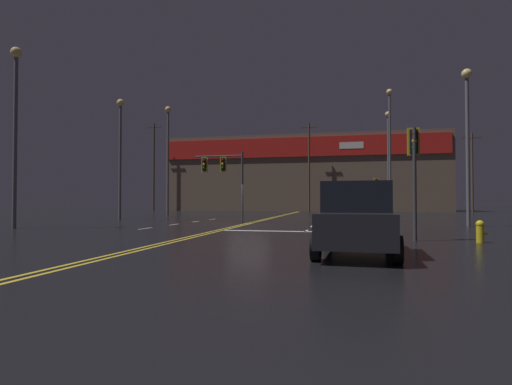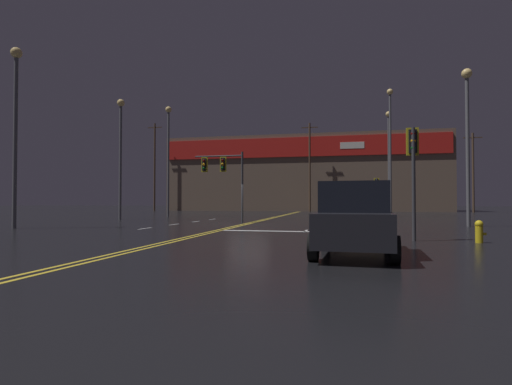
{
  "view_description": "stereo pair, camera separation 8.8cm",
  "coord_description": "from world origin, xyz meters",
  "px_view_note": "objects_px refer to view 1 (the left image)",
  "views": [
    {
      "loc": [
        5.75,
        -24.22,
        1.39
      ],
      "look_at": [
        0.0,
        2.47,
        2.0
      ],
      "focal_mm": 28.0,
      "sensor_mm": 36.0,
      "label": 1
    },
    {
      "loc": [
        5.84,
        -24.2,
        1.39
      ],
      "look_at": [
        0.0,
        2.47,
        2.0
      ],
      "focal_mm": 28.0,
      "sensor_mm": 36.0,
      "label": 2
    }
  ],
  "objects_px": {
    "streetlight_near_right": "(168,147)",
    "streetlight_far_right": "(467,125)",
    "traffic_signal_median": "(222,170)",
    "streetlight_median_approach": "(388,150)",
    "traffic_signal_corner_northeast": "(376,189)",
    "parked_car": "(357,218)",
    "streetlight_near_left": "(120,142)",
    "traffic_signal_corner_southeast": "(414,157)",
    "fire_hydrant": "(480,231)",
    "streetlight_far_left": "(390,137)",
    "streetlight_far_median": "(16,112)"
  },
  "relations": [
    {
      "from": "streetlight_far_left",
      "to": "streetlight_far_median",
      "type": "bearing_deg",
      "value": -134.68
    },
    {
      "from": "streetlight_far_right",
      "to": "fire_hydrant",
      "type": "relative_size",
      "value": 11.62
    },
    {
      "from": "streetlight_far_right",
      "to": "streetlight_far_median",
      "type": "relative_size",
      "value": 0.94
    },
    {
      "from": "streetlight_near_left",
      "to": "streetlight_near_right",
      "type": "distance_m",
      "value": 6.75
    },
    {
      "from": "traffic_signal_median",
      "to": "streetlight_far_left",
      "type": "xyz_separation_m",
      "value": [
        12.05,
        13.34,
        3.83
      ]
    },
    {
      "from": "streetlight_far_right",
      "to": "fire_hydrant",
      "type": "height_order",
      "value": "streetlight_far_right"
    },
    {
      "from": "streetlight_median_approach",
      "to": "streetlight_far_median",
      "type": "bearing_deg",
      "value": -130.22
    },
    {
      "from": "streetlight_median_approach",
      "to": "streetlight_far_median",
      "type": "relative_size",
      "value": 1.13
    },
    {
      "from": "traffic_signal_corner_southeast",
      "to": "parked_car",
      "type": "relative_size",
      "value": 0.91
    },
    {
      "from": "streetlight_far_left",
      "to": "parked_car",
      "type": "xyz_separation_m",
      "value": [
        -3.97,
        -27.61,
        -6.36
      ]
    },
    {
      "from": "streetlight_near_right",
      "to": "streetlight_median_approach",
      "type": "height_order",
      "value": "streetlight_median_approach"
    },
    {
      "from": "streetlight_near_left",
      "to": "streetlight_median_approach",
      "type": "relative_size",
      "value": 0.87
    },
    {
      "from": "streetlight_median_approach",
      "to": "streetlight_far_right",
      "type": "height_order",
      "value": "streetlight_median_approach"
    },
    {
      "from": "traffic_signal_corner_northeast",
      "to": "streetlight_median_approach",
      "type": "bearing_deg",
      "value": 77.69
    },
    {
      "from": "streetlight_far_right",
      "to": "parked_car",
      "type": "bearing_deg",
      "value": -115.97
    },
    {
      "from": "streetlight_near_right",
      "to": "traffic_signal_corner_northeast",
      "type": "bearing_deg",
      "value": -1.09
    },
    {
      "from": "traffic_signal_corner_southeast",
      "to": "parked_car",
      "type": "distance_m",
      "value": 5.08
    },
    {
      "from": "streetlight_median_approach",
      "to": "parked_car",
      "type": "xyz_separation_m",
      "value": [
        -4.25,
        -31.5,
        -5.69
      ]
    },
    {
      "from": "traffic_signal_median",
      "to": "streetlight_near_right",
      "type": "xyz_separation_m",
      "value": [
        -7.92,
        8.94,
        2.94
      ]
    },
    {
      "from": "traffic_signal_median",
      "to": "parked_car",
      "type": "bearing_deg",
      "value": -60.48
    },
    {
      "from": "streetlight_far_left",
      "to": "streetlight_far_right",
      "type": "relative_size",
      "value": 1.34
    },
    {
      "from": "streetlight_median_approach",
      "to": "streetlight_far_left",
      "type": "relative_size",
      "value": 0.89
    },
    {
      "from": "traffic_signal_median",
      "to": "streetlight_far_left",
      "type": "relative_size",
      "value": 0.39
    },
    {
      "from": "fire_hydrant",
      "to": "traffic_signal_corner_northeast",
      "type": "bearing_deg",
      "value": 95.4
    },
    {
      "from": "traffic_signal_median",
      "to": "streetlight_median_approach",
      "type": "height_order",
      "value": "streetlight_median_approach"
    },
    {
      "from": "traffic_signal_corner_southeast",
      "to": "streetlight_far_median",
      "type": "bearing_deg",
      "value": 172.71
    },
    {
      "from": "streetlight_far_median",
      "to": "streetlight_near_right",
      "type": "bearing_deg",
      "value": 87.16
    },
    {
      "from": "traffic_signal_median",
      "to": "streetlight_far_median",
      "type": "height_order",
      "value": "streetlight_far_median"
    },
    {
      "from": "parked_car",
      "to": "streetlight_near_right",
      "type": "bearing_deg",
      "value": 124.58
    },
    {
      "from": "streetlight_near_left",
      "to": "streetlight_median_approach",
      "type": "xyz_separation_m",
      "value": [
        21.08,
        14.97,
        0.75
      ]
    },
    {
      "from": "traffic_signal_corner_northeast",
      "to": "parked_car",
      "type": "height_order",
      "value": "traffic_signal_corner_northeast"
    },
    {
      "from": "streetlight_near_right",
      "to": "streetlight_far_right",
      "type": "height_order",
      "value": "streetlight_near_right"
    },
    {
      "from": "streetlight_far_left",
      "to": "streetlight_far_right",
      "type": "height_order",
      "value": "streetlight_far_left"
    },
    {
      "from": "traffic_signal_median",
      "to": "fire_hydrant",
      "type": "xyz_separation_m",
      "value": [
        12.24,
        -10.37,
        -3.07
      ]
    },
    {
      "from": "traffic_signal_corner_northeast",
      "to": "parked_car",
      "type": "xyz_separation_m",
      "value": [
        -2.36,
        -22.86,
        -1.47
      ]
    },
    {
      "from": "streetlight_near_left",
      "to": "fire_hydrant",
      "type": "height_order",
      "value": "streetlight_near_left"
    },
    {
      "from": "streetlight_near_left",
      "to": "streetlight_far_right",
      "type": "height_order",
      "value": "streetlight_near_left"
    },
    {
      "from": "traffic_signal_median",
      "to": "streetlight_near_left",
      "type": "height_order",
      "value": "streetlight_near_left"
    },
    {
      "from": "traffic_signal_median",
      "to": "streetlight_near_left",
      "type": "xyz_separation_m",
      "value": [
        -8.75,
        2.26,
        2.41
      ]
    },
    {
      "from": "traffic_signal_median",
      "to": "traffic_signal_corner_northeast",
      "type": "height_order",
      "value": "traffic_signal_median"
    },
    {
      "from": "traffic_signal_corner_northeast",
      "to": "streetlight_near_left",
      "type": "relative_size",
      "value": 0.36
    },
    {
      "from": "streetlight_median_approach",
      "to": "parked_car",
      "type": "relative_size",
      "value": 2.4
    },
    {
      "from": "traffic_signal_corner_southeast",
      "to": "streetlight_median_approach",
      "type": "distance_m",
      "value": 27.67
    },
    {
      "from": "streetlight_median_approach",
      "to": "fire_hydrant",
      "type": "height_order",
      "value": "streetlight_median_approach"
    },
    {
      "from": "traffic_signal_median",
      "to": "streetlight_far_right",
      "type": "bearing_deg",
      "value": -3.81
    },
    {
      "from": "streetlight_near_right",
      "to": "streetlight_far_right",
      "type": "relative_size",
      "value": 1.15
    },
    {
      "from": "streetlight_near_left",
      "to": "streetlight_median_approach",
      "type": "bearing_deg",
      "value": 35.39
    },
    {
      "from": "traffic_signal_corner_southeast",
      "to": "streetlight_near_right",
      "type": "distance_m",
      "value": 26.52
    },
    {
      "from": "traffic_signal_median",
      "to": "streetlight_median_approach",
      "type": "xyz_separation_m",
      "value": [
        12.33,
        17.24,
        3.16
      ]
    },
    {
      "from": "streetlight_near_left",
      "to": "streetlight_far_median",
      "type": "distance_m",
      "value": 9.95
    }
  ]
}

